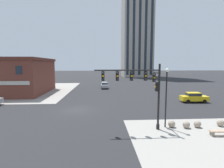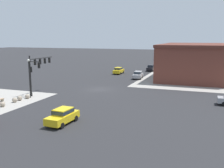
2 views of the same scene
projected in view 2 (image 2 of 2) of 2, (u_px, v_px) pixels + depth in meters
ground_plane at (99, 89)px, 47.73m from camera, size 320.00×320.00×0.00m
sidewalk_far_corner at (216, 79)px, 59.33m from camera, size 32.00×32.00×0.02m
traffic_signal_main at (37, 68)px, 42.70m from camera, size 6.38×2.09×6.47m
bollard_sphere_curb_a at (27, 96)px, 40.38m from camera, size 0.72×0.72×0.72m
bollard_sphere_curb_b at (20, 98)px, 39.21m from camera, size 0.72×0.72×0.72m
bollard_sphere_curb_c at (15, 100)px, 38.05m from camera, size 0.72×0.72×0.72m
bollard_sphere_curb_d at (3, 104)px, 35.60m from camera, size 0.72×0.72×0.72m
street_lamp_corner_near at (29, 74)px, 40.38m from camera, size 0.36×0.36×6.02m
car_main_southbound_near at (138, 75)px, 59.89m from camera, size 4.53×2.17×1.68m
car_main_southbound_far at (151, 68)px, 73.43m from camera, size 4.45×2.00×1.68m
car_cross_eastbound at (119, 70)px, 67.69m from camera, size 4.43×1.94×1.68m
car_cross_westbound at (63, 115)px, 28.56m from camera, size 4.48×2.06×1.68m
storefront_block_near_corner at (196, 61)px, 61.14m from camera, size 24.48×15.23×7.81m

